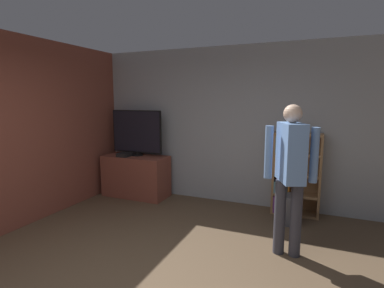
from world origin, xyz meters
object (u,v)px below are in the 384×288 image
object	(u,v)px
game_console	(124,155)
person	(290,168)
bookshelf	(292,175)
television	(137,132)
waste_bin	(290,209)

from	to	relation	value
game_console	person	bearing A→B (deg)	-19.11
game_console	bookshelf	world-z (taller)	bookshelf
person	bookshelf	bearing A→B (deg)	159.67
television	waste_bin	xyz separation A→B (m)	(2.79, -0.28, -0.98)
person	waste_bin	world-z (taller)	person
game_console	waste_bin	bearing A→B (deg)	-1.92
television	waste_bin	bearing A→B (deg)	-5.66
game_console	person	xyz separation A→B (m)	(3.00, -1.04, 0.25)
bookshelf	person	world-z (taller)	person
bookshelf	waste_bin	bearing A→B (deg)	-86.86
television	bookshelf	bearing A→B (deg)	3.04
game_console	person	distance (m)	3.18
television	game_console	bearing A→B (deg)	-132.87
game_console	bookshelf	bearing A→B (deg)	6.32
bookshelf	person	distance (m)	1.43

